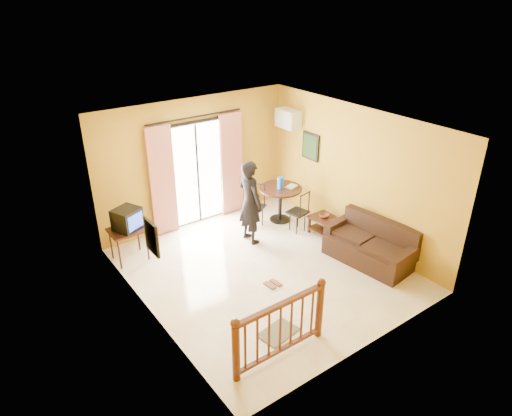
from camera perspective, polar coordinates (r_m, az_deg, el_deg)
ground at (r=8.70m, az=1.07°, el=-7.72°), size 5.00×5.00×0.00m
room_shell at (r=7.87m, az=1.18°, el=2.61°), size 5.00×5.00×5.00m
balcony_door at (r=9.97m, az=-7.30°, el=4.41°), size 2.25×0.14×2.46m
tv_table at (r=9.05m, az=-15.77°, el=-3.00°), size 0.67×0.56×0.67m
television at (r=8.92m, az=-15.80°, el=-1.34°), size 0.60×0.57×0.42m
picture_left at (r=6.81m, az=-12.91°, el=-3.58°), size 0.05×0.42×0.52m
dining_table at (r=10.18m, az=3.06°, el=1.70°), size 0.96×0.96×0.80m
water_jug at (r=10.03m, az=3.09°, el=3.15°), size 0.14×0.14×0.26m
serving_tray at (r=10.17m, az=4.44°, el=2.71°), size 0.32×0.26×0.02m
dining_chairs at (r=10.12m, az=2.50°, el=-2.47°), size 1.10×1.25×0.95m
air_conditioner at (r=10.40m, az=4.02°, el=11.09°), size 0.31×0.60×0.40m
botanical_print at (r=10.16m, az=6.83°, el=7.65°), size 0.05×0.50×0.60m
coffee_table at (r=9.74m, az=9.17°, el=-2.23°), size 0.51×0.91×0.40m
bowl at (r=9.77m, az=8.50°, el=-0.96°), size 0.24×0.24×0.07m
sofa at (r=9.08m, az=14.17°, el=-4.68°), size 1.01×1.86×0.84m
standing_person at (r=9.23m, az=-0.74°, el=0.74°), size 0.43×0.65×1.77m
stair_balustrade at (r=6.60m, az=3.07°, el=-14.41°), size 1.63×0.13×1.04m
doormat at (r=7.32m, az=2.81°, el=-15.25°), size 0.66×0.50×0.02m
sandals at (r=8.30m, az=2.11°, el=-9.48°), size 0.26×0.26×0.03m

